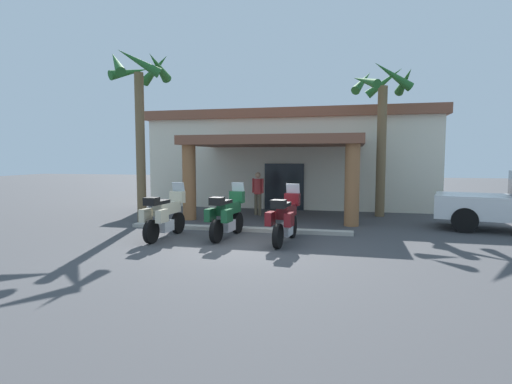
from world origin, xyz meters
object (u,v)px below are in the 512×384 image
(palm_tree_near_portico, at_px, (382,109))
(motel_building, at_px, (292,158))
(pedestrian, at_px, (258,190))
(motorcycle_cream, at_px, (165,215))
(motorcycle_maroon, at_px, (285,218))
(motorcycle_green, at_px, (227,215))
(palm_tree_roadside, at_px, (140,97))

(palm_tree_near_portico, bearing_deg, motel_building, 137.81)
(motel_building, height_order, pedestrian, motel_building)
(motorcycle_cream, distance_m, motorcycle_maroon, 3.57)
(motorcycle_green, height_order, pedestrian, pedestrian)
(palm_tree_near_portico, bearing_deg, palm_tree_roadside, -157.88)
(motel_building, distance_m, palm_tree_roadside, 8.76)
(pedestrian, xyz_separation_m, palm_tree_roadside, (-3.74, -2.70, 3.49))
(pedestrian, relative_size, palm_tree_roadside, 0.28)
(motel_building, bearing_deg, palm_tree_near_portico, -40.99)
(motorcycle_cream, xyz_separation_m, palm_tree_near_portico, (6.53, 6.04, 3.61))
(pedestrian, bearing_deg, motorcycle_green, 18.15)
(palm_tree_roadside, bearing_deg, motorcycle_maroon, -23.20)
(motorcycle_maroon, xyz_separation_m, palm_tree_roadside, (-5.63, 2.41, 3.83))
(motorcycle_cream, relative_size, motorcycle_green, 1.00)
(pedestrian, bearing_deg, palm_tree_roadside, -37.33)
(palm_tree_near_portico, bearing_deg, motorcycle_cream, -137.25)
(motorcycle_maroon, relative_size, pedestrian, 1.25)
(motel_building, height_order, palm_tree_roadside, palm_tree_roadside)
(motel_building, height_order, motorcycle_green, motel_building)
(motorcycle_cream, height_order, motorcycle_maroon, same)
(motorcycle_cream, height_order, pedestrian, pedestrian)
(motorcycle_cream, distance_m, palm_tree_roadside, 5.04)
(motel_building, distance_m, motorcycle_maroon, 9.75)
(motel_building, bearing_deg, motorcycle_green, -93.31)
(motorcycle_cream, xyz_separation_m, motorcycle_green, (1.78, 0.43, 0.00))
(motorcycle_cream, bearing_deg, pedestrian, -12.81)
(pedestrian, bearing_deg, motorcycle_maroon, 37.13)
(motel_building, distance_m, motorcycle_green, 9.42)
(motorcycle_maroon, distance_m, palm_tree_roadside, 7.22)
(pedestrian, distance_m, palm_tree_near_portico, 5.91)
(motorcycle_cream, bearing_deg, palm_tree_roadside, 44.00)
(motel_building, height_order, motorcycle_maroon, motel_building)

